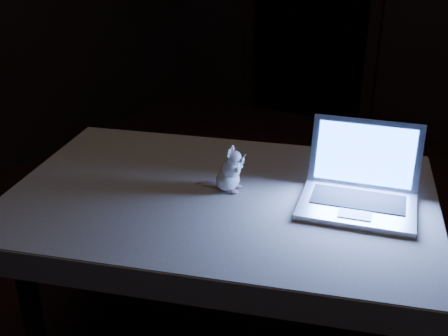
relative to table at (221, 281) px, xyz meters
The scene contains 4 objects.
table is the anchor object (origin of this frame).
tablecloth 0.30m from the table, 59.66° to the left, with size 1.33×0.88×0.09m, color beige, non-canonical shape.
laptop 0.62m from the table, 16.83° to the left, with size 0.34×0.30×0.23m, color silver, non-canonical shape.
plush_mouse 0.41m from the table, 76.27° to the left, with size 0.11×0.11×0.15m, color white, non-canonical shape.
Camera 1 is at (0.54, -1.38, 1.49)m, focal length 45.00 mm.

